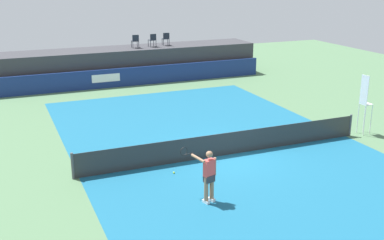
{
  "coord_description": "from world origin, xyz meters",
  "views": [
    {
      "loc": [
        -8.38,
        -16.4,
        7.2
      ],
      "look_at": [
        -0.73,
        2.0,
        1.0
      ],
      "focal_mm": 45.11,
      "sensor_mm": 36.0,
      "label": 1
    }
  ],
  "objects": [
    {
      "name": "court_inner",
      "position": [
        0.0,
        0.0,
        0.0
      ],
      "size": [
        12.0,
        22.0,
        0.0
      ],
      "primitive_type": "cube",
      "color": "#16597A",
      "rests_on": "ground"
    },
    {
      "name": "tennis_net",
      "position": [
        0.0,
        0.0,
        0.47
      ],
      "size": [
        12.4,
        0.02,
        0.95
      ],
      "primitive_type": "cube",
      "color": "#2D2D2D",
      "rests_on": "ground"
    },
    {
      "name": "spectator_chair_far_left",
      "position": [
        0.55,
        15.01,
        2.69
      ],
      "size": [
        0.46,
        0.46,
        0.89
      ],
      "color": "#1E232D",
      "rests_on": "spectator_platform"
    },
    {
      "name": "net_post_far",
      "position": [
        6.2,
        0.0,
        0.5
      ],
      "size": [
        0.1,
        0.1,
        1.0
      ],
      "primitive_type": "cylinder",
      "color": "#4C4C51",
      "rests_on": "ground"
    },
    {
      "name": "spectator_chair_center",
      "position": [
        2.82,
        15.26,
        2.69
      ],
      "size": [
        0.48,
        0.48,
        0.89
      ],
      "color": "#1E232D",
      "rests_on": "spectator_platform"
    },
    {
      "name": "tennis_ball",
      "position": [
        -2.68,
        -0.95,
        0.04
      ],
      "size": [
        0.07,
        0.07,
        0.07
      ],
      "primitive_type": "sphere",
      "color": "#D8EA33",
      "rests_on": "court_inner"
    },
    {
      "name": "spectator_platform",
      "position": [
        0.0,
        15.3,
        1.1
      ],
      "size": [
        18.0,
        2.8,
        2.2
      ],
      "primitive_type": "cube",
      "color": "#38383D",
      "rests_on": "ground"
    },
    {
      "name": "spectator_chair_left",
      "position": [
        1.77,
        15.02,
        2.69
      ],
      "size": [
        0.48,
        0.48,
        0.89
      ],
      "color": "#1E232D",
      "rests_on": "spectator_platform"
    },
    {
      "name": "ground_plane",
      "position": [
        0.0,
        3.0,
        0.0
      ],
      "size": [
        48.0,
        48.0,
        0.0
      ],
      "primitive_type": "plane",
      "color": "#4C704C"
    },
    {
      "name": "sponsor_wall",
      "position": [
        -0.01,
        13.5,
        0.6
      ],
      "size": [
        18.0,
        0.22,
        1.2
      ],
      "color": "navy",
      "rests_on": "ground"
    },
    {
      "name": "net_post_near",
      "position": [
        -6.2,
        0.0,
        0.5
      ],
      "size": [
        0.1,
        0.1,
        1.0
      ],
      "primitive_type": "cylinder",
      "color": "#4C4C51",
      "rests_on": "ground"
    },
    {
      "name": "umpire_chair",
      "position": [
        6.87,
        -0.01,
        1.59
      ],
      "size": [
        0.47,
        0.47,
        2.76
      ],
      "color": "white",
      "rests_on": "ground"
    },
    {
      "name": "tennis_player",
      "position": [
        -2.45,
        -3.5,
        0.96
      ],
      "size": [
        0.95,
        1.1,
        1.77
      ],
      "color": "white",
      "rests_on": "court_inner"
    }
  ]
}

